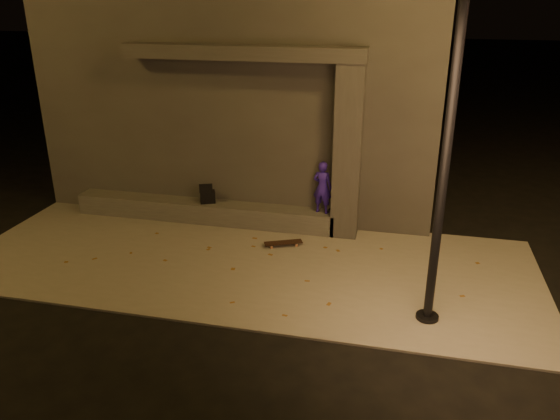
% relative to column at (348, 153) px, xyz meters
% --- Properties ---
extents(ground, '(120.00, 120.00, 0.00)m').
position_rel_column_xyz_m(ground, '(-1.70, -3.75, -1.84)').
color(ground, black).
rests_on(ground, ground).
extents(sidewalk, '(11.00, 4.40, 0.04)m').
position_rel_column_xyz_m(sidewalk, '(-1.70, -1.75, -1.82)').
color(sidewalk, slate).
rests_on(sidewalk, ground).
extents(building, '(9.00, 5.10, 5.22)m').
position_rel_column_xyz_m(building, '(-2.70, 2.74, 0.77)').
color(building, '#3C3937').
rests_on(building, ground).
extents(ledge, '(6.00, 0.55, 0.45)m').
position_rel_column_xyz_m(ledge, '(-3.20, 0.00, -1.58)').
color(ledge, '#4C4A44').
rests_on(ledge, sidewalk).
extents(column, '(0.55, 0.55, 3.60)m').
position_rel_column_xyz_m(column, '(0.00, 0.00, 0.00)').
color(column, '#3C3937').
rests_on(column, sidewalk).
extents(canopy, '(5.00, 0.70, 0.28)m').
position_rel_column_xyz_m(canopy, '(-2.20, 0.05, 1.94)').
color(canopy, '#3C3937').
rests_on(canopy, column).
extents(skateboarder, '(0.46, 0.36, 1.14)m').
position_rel_column_xyz_m(skateboarder, '(-0.50, 0.00, -0.78)').
color(skateboarder, '#2E19A6').
rests_on(skateboarder, ledge).
extents(backpack, '(0.39, 0.33, 0.46)m').
position_rel_column_xyz_m(backpack, '(-3.09, 0.00, -1.19)').
color(backpack, black).
rests_on(backpack, ledge).
extents(skateboard, '(0.80, 0.50, 0.09)m').
position_rel_column_xyz_m(skateboard, '(-1.14, -0.91, -1.73)').
color(skateboard, black).
rests_on(skateboard, sidewalk).
extents(street_lamp_0, '(0.36, 0.36, 7.14)m').
position_rel_column_xyz_m(street_lamp_0, '(1.70, -3.00, 2.21)').
color(street_lamp_0, black).
rests_on(street_lamp_0, ground).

